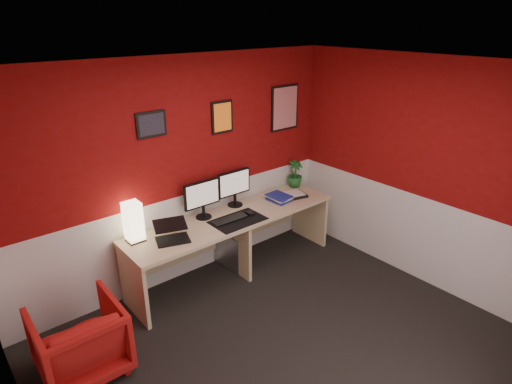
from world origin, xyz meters
name	(u,v)px	position (x,y,z in m)	size (l,w,h in m)	color
ground	(290,353)	(0.00, 0.00, 0.00)	(4.00, 3.50, 0.01)	black
ceiling	(301,70)	(0.00, 0.00, 2.50)	(4.00, 3.50, 0.01)	white
wall_back	(182,174)	(0.00, 1.75, 1.25)	(4.00, 0.01, 2.50)	maroon
wall_left	(22,347)	(-2.00, 0.00, 1.25)	(0.01, 3.50, 2.50)	maroon
wall_right	(427,176)	(2.00, 0.00, 1.25)	(0.01, 3.50, 2.50)	maroon
wainscot_back	(186,235)	(0.00, 1.75, 0.50)	(4.00, 0.01, 1.00)	silver
wainscot_right	(417,237)	(2.00, 0.00, 0.50)	(0.01, 3.50, 1.00)	silver
desk	(235,244)	(0.44, 1.41, 0.36)	(2.60, 0.65, 0.73)	#CBB682
shoji_lamp	(133,223)	(-0.67, 1.59, 0.93)	(0.16, 0.16, 0.40)	#FFE5B2
laptop	(172,231)	(-0.38, 1.35, 0.84)	(0.33, 0.23, 0.22)	black
monitor_left	(203,194)	(0.16, 1.60, 1.02)	(0.45, 0.06, 0.58)	black
monitor_right	(235,183)	(0.63, 1.64, 1.02)	(0.45, 0.06, 0.58)	black
desk_mat	(238,220)	(0.41, 1.29, 0.73)	(0.60, 0.38, 0.01)	black
keyboard	(230,219)	(0.34, 1.35, 0.74)	(0.42, 0.14, 0.02)	black
mouse	(250,213)	(0.60, 1.31, 0.75)	(0.06, 0.10, 0.03)	black
book_bottom	(273,202)	(1.02, 1.39, 0.74)	(0.20, 0.28, 0.03)	navy
book_middle	(271,199)	(1.03, 1.42, 0.77)	(0.23, 0.31, 0.02)	silver
book_top	(273,199)	(1.02, 1.39, 0.79)	(0.22, 0.29, 0.03)	navy
zen_tray	(291,195)	(1.34, 1.40, 0.74)	(0.35, 0.25, 0.03)	black
potted_plant	(295,174)	(1.61, 1.61, 0.91)	(0.20, 0.20, 0.36)	#19591E
pc_tower	(231,249)	(0.49, 1.54, 0.23)	(0.20, 0.45, 0.45)	#99999E
armchair	(80,340)	(-1.50, 1.01, 0.32)	(0.68, 0.70, 0.64)	#B31512
art_left	(151,124)	(-0.31, 1.74, 1.85)	(0.32, 0.02, 0.26)	black
art_center	(222,117)	(0.55, 1.74, 1.80)	(0.28, 0.02, 0.36)	orange
art_right	(285,108)	(1.51, 1.74, 1.78)	(0.44, 0.02, 0.56)	red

